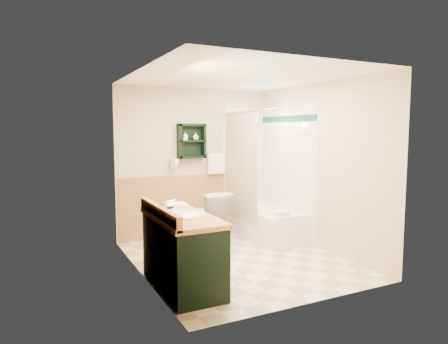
# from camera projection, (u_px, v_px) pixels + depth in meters

# --- Properties ---
(floor) EXTENTS (3.00, 3.00, 0.00)m
(floor) POSITION_uv_depth(u_px,v_px,m) (239.00, 260.00, 5.31)
(floor) COLOR beige
(floor) RESTS_ON ground
(back_wall) EXTENTS (2.60, 0.04, 2.40)m
(back_wall) POSITION_uv_depth(u_px,v_px,m) (195.00, 162.00, 6.54)
(back_wall) COLOR beige
(back_wall) RESTS_ON ground
(left_wall) EXTENTS (0.04, 3.00, 2.40)m
(left_wall) POSITION_uv_depth(u_px,v_px,m) (139.00, 175.00, 4.61)
(left_wall) COLOR beige
(left_wall) RESTS_ON ground
(right_wall) EXTENTS (0.04, 3.00, 2.40)m
(right_wall) POSITION_uv_depth(u_px,v_px,m) (319.00, 166.00, 5.77)
(right_wall) COLOR beige
(right_wall) RESTS_ON ground
(ceiling) EXTENTS (2.60, 3.00, 0.04)m
(ceiling) POSITION_uv_depth(u_px,v_px,m) (239.00, 75.00, 5.06)
(ceiling) COLOR white
(ceiling) RESTS_ON back_wall
(wainscot_left) EXTENTS (2.98, 2.98, 1.00)m
(wainscot_left) POSITION_uv_depth(u_px,v_px,m) (143.00, 234.00, 4.69)
(wainscot_left) COLOR tan
(wainscot_left) RESTS_ON left_wall
(wainscot_back) EXTENTS (2.58, 2.58, 1.00)m
(wainscot_back) POSITION_uv_depth(u_px,v_px,m) (196.00, 204.00, 6.58)
(wainscot_back) COLOR tan
(wainscot_back) RESTS_ON back_wall
(mirror_frame) EXTENTS (1.30, 1.30, 1.00)m
(mirror_frame) POSITION_uv_depth(u_px,v_px,m) (156.00, 151.00, 4.11)
(mirror_frame) COLOR brown
(mirror_frame) RESTS_ON left_wall
(mirror_glass) EXTENTS (1.20, 1.20, 0.90)m
(mirror_glass) POSITION_uv_depth(u_px,v_px,m) (157.00, 151.00, 4.11)
(mirror_glass) COLOR white
(mirror_glass) RESTS_ON left_wall
(tile_right) EXTENTS (1.50, 1.50, 2.10)m
(tile_right) POSITION_uv_depth(u_px,v_px,m) (286.00, 172.00, 6.44)
(tile_right) COLOR white
(tile_right) RESTS_ON right_wall
(tile_back) EXTENTS (0.95, 0.95, 2.10)m
(tile_back) POSITION_uv_depth(u_px,v_px,m) (250.00, 169.00, 6.97)
(tile_back) COLOR white
(tile_back) RESTS_ON back_wall
(tile_accent) EXTENTS (1.50, 1.50, 0.10)m
(tile_accent) POSITION_uv_depth(u_px,v_px,m) (287.00, 119.00, 6.35)
(tile_accent) COLOR #13432F
(tile_accent) RESTS_ON right_wall
(wall_shelf) EXTENTS (0.45, 0.15, 0.55)m
(wall_shelf) POSITION_uv_depth(u_px,v_px,m) (192.00, 141.00, 6.36)
(wall_shelf) COLOR black
(wall_shelf) RESTS_ON back_wall
(hair_dryer) EXTENTS (0.10, 0.24, 0.18)m
(hair_dryer) POSITION_uv_depth(u_px,v_px,m) (174.00, 163.00, 6.29)
(hair_dryer) COLOR silver
(hair_dryer) RESTS_ON back_wall
(towel_bar) EXTENTS (0.40, 0.06, 0.40)m
(towel_bar) POSITION_uv_depth(u_px,v_px,m) (216.00, 153.00, 6.62)
(towel_bar) COLOR white
(towel_bar) RESTS_ON back_wall
(curtain_rod) EXTENTS (0.03, 1.60, 0.03)m
(curtain_rod) POSITION_uv_depth(u_px,v_px,m) (246.00, 112.00, 6.01)
(curtain_rod) COLOR silver
(curtain_rod) RESTS_ON back_wall
(shower_curtain) EXTENTS (1.05, 1.05, 1.70)m
(shower_curtain) POSITION_uv_depth(u_px,v_px,m) (241.00, 167.00, 6.25)
(shower_curtain) COLOR #BCB18E
(shower_curtain) RESTS_ON curtain_rod
(vanity) EXTENTS (0.59, 1.26, 0.80)m
(vanity) POSITION_uv_depth(u_px,v_px,m) (182.00, 251.00, 4.35)
(vanity) COLOR black
(vanity) RESTS_ON ground
(bathtub) EXTENTS (0.71, 1.50, 0.47)m
(bathtub) POSITION_uv_depth(u_px,v_px,m) (264.00, 222.00, 6.45)
(bathtub) COLOR white
(bathtub) RESTS_ON ground
(toilet) EXTENTS (0.46, 0.80, 0.76)m
(toilet) POSITION_uv_depth(u_px,v_px,m) (210.00, 215.00, 6.29)
(toilet) COLOR white
(toilet) RESTS_ON ground
(counter_towel) EXTENTS (0.25, 0.20, 0.04)m
(counter_towel) POSITION_uv_depth(u_px,v_px,m) (175.00, 205.00, 4.80)
(counter_towel) COLOR white
(counter_towel) RESTS_ON vanity
(vanity_book) EXTENTS (0.18, 0.07, 0.25)m
(vanity_book) POSITION_uv_depth(u_px,v_px,m) (155.00, 199.00, 4.64)
(vanity_book) COLOR black
(vanity_book) RESTS_ON vanity
(tub_towel) EXTENTS (0.23, 0.19, 0.07)m
(tub_towel) POSITION_uv_depth(u_px,v_px,m) (280.00, 213.00, 5.83)
(tub_towel) COLOR white
(tub_towel) RESTS_ON bathtub
(soap_bottle_a) EXTENTS (0.07, 0.14, 0.06)m
(soap_bottle_a) POSITION_uv_depth(u_px,v_px,m) (185.00, 138.00, 6.30)
(soap_bottle_a) COLOR white
(soap_bottle_a) RESTS_ON wall_shelf
(soap_bottle_b) EXTENTS (0.09, 0.12, 0.09)m
(soap_bottle_b) POSITION_uv_depth(u_px,v_px,m) (196.00, 137.00, 6.38)
(soap_bottle_b) COLOR white
(soap_bottle_b) RESTS_ON wall_shelf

